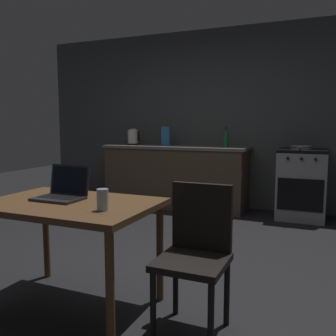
{
  "coord_description": "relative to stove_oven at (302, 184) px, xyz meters",
  "views": [
    {
      "loc": [
        1.54,
        -2.82,
        1.24
      ],
      "look_at": [
        0.05,
        0.65,
        0.79
      ],
      "focal_mm": 39.47,
      "sensor_mm": 36.0,
      "label": 1
    }
  ],
  "objects": [
    {
      "name": "back_wall",
      "position": [
        -0.97,
        0.35,
        0.85
      ],
      "size": [
        6.4,
        0.1,
        2.62
      ],
      "primitive_type": "cube",
      "color": "#454748",
      "rests_on": "ground_plane"
    },
    {
      "name": "stove_oven",
      "position": [
        0.0,
        0.0,
        0.0
      ],
      "size": [
        0.6,
        0.62,
        0.91
      ],
      "color": "gray",
      "rests_on": "ground_plane"
    },
    {
      "name": "drinking_glass",
      "position": [
        -0.93,
        -3.25,
        0.34
      ],
      "size": [
        0.07,
        0.07,
        0.13
      ],
      "color": "#99B7C6",
      "rests_on": "dining_table"
    },
    {
      "name": "electric_kettle",
      "position": [
        -2.5,
        0.0,
        0.58
      ],
      "size": [
        0.19,
        0.17,
        0.25
      ],
      "color": "black",
      "rests_on": "kitchen_counter"
    },
    {
      "name": "chair",
      "position": [
        -0.42,
        -3.03,
        0.05
      ],
      "size": [
        0.4,
        0.4,
        0.88
      ],
      "rotation": [
        0.0,
        0.0,
        0.21
      ],
      "color": "black",
      "rests_on": "ground_plane"
    },
    {
      "name": "bottle",
      "position": [
        -1.01,
        -0.05,
        0.59
      ],
      "size": [
        0.07,
        0.07,
        0.28
      ],
      "color": "#19592D",
      "rests_on": "kitchen_counter"
    },
    {
      "name": "cereal_box",
      "position": [
        -1.95,
        0.02,
        0.6
      ],
      "size": [
        0.13,
        0.05,
        0.28
      ],
      "color": "#3372B2",
      "rests_on": "kitchen_counter"
    },
    {
      "name": "laptop",
      "position": [
        -1.38,
        -3.07,
        0.32
      ],
      "size": [
        0.32,
        0.26,
        0.23
      ],
      "rotation": [
        0.0,
        0.0,
        0.24
      ],
      "color": "#232326",
      "rests_on": "dining_table"
    },
    {
      "name": "frying_pan",
      "position": [
        -0.03,
        -0.03,
        0.48
      ],
      "size": [
        0.27,
        0.44,
        0.05
      ],
      "color": "gray",
      "rests_on": "stove_oven"
    },
    {
      "name": "kitchen_counter",
      "position": [
        -1.79,
        0.0,
        0.0
      ],
      "size": [
        2.16,
        0.64,
        0.91
      ],
      "color": "#4C3D2D",
      "rests_on": "ground_plane"
    },
    {
      "name": "dining_table",
      "position": [
        -1.27,
        -3.13,
        0.19
      ],
      "size": [
        1.13,
        0.77,
        0.73
      ],
      "color": "brown",
      "rests_on": "ground_plane"
    },
    {
      "name": "ground_plane",
      "position": [
        -1.27,
        -2.24,
        -0.46
      ],
      "size": [
        12.0,
        12.0,
        0.0
      ],
      "primitive_type": "plane",
      "color": "black"
    }
  ]
}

